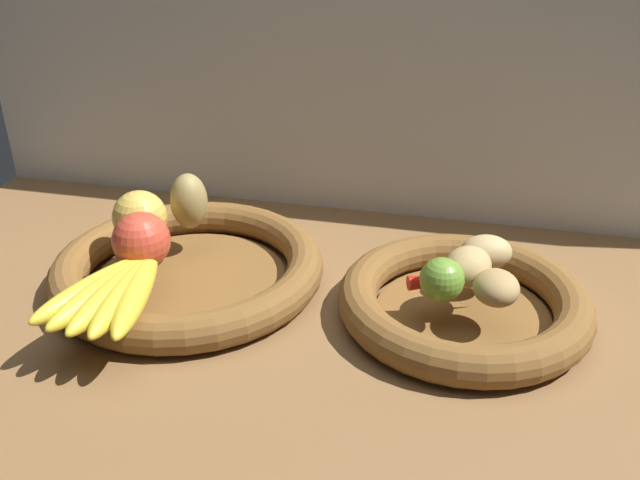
% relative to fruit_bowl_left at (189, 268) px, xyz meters
% --- Properties ---
extents(ground_plane, '(1.40, 0.90, 0.03)m').
position_rel_fruit_bowl_left_xyz_m(ground_plane, '(0.20, 0.01, -0.04)').
color(ground_plane, brown).
extents(back_wall, '(1.40, 0.03, 0.55)m').
position_rel_fruit_bowl_left_xyz_m(back_wall, '(0.20, 0.31, 0.25)').
color(back_wall, silver).
rests_on(back_wall, ground_plane).
extents(fruit_bowl_left, '(0.38, 0.38, 0.05)m').
position_rel_fruit_bowl_left_xyz_m(fruit_bowl_left, '(0.00, 0.00, 0.00)').
color(fruit_bowl_left, brown).
rests_on(fruit_bowl_left, ground_plane).
extents(fruit_bowl_right, '(0.32, 0.32, 0.05)m').
position_rel_fruit_bowl_left_xyz_m(fruit_bowl_right, '(0.38, -0.00, 0.00)').
color(fruit_bowl_right, brown).
rests_on(fruit_bowl_right, ground_plane).
extents(apple_golden_left, '(0.08, 0.08, 0.08)m').
position_rel_fruit_bowl_left_xyz_m(apple_golden_left, '(-0.07, 0.01, 0.07)').
color(apple_golden_left, gold).
rests_on(apple_golden_left, fruit_bowl_left).
extents(apple_red_front, '(0.08, 0.08, 0.08)m').
position_rel_fruit_bowl_left_xyz_m(apple_red_front, '(-0.04, -0.05, 0.07)').
color(apple_red_front, '#CC422D').
rests_on(apple_red_front, fruit_bowl_left).
extents(pear_brown, '(0.06, 0.06, 0.08)m').
position_rel_fruit_bowl_left_xyz_m(pear_brown, '(-0.03, 0.07, 0.07)').
color(pear_brown, olive).
rests_on(pear_brown, fruit_bowl_left).
extents(banana_bunch_front, '(0.14, 0.21, 0.03)m').
position_rel_fruit_bowl_left_xyz_m(banana_bunch_front, '(-0.03, -0.14, 0.04)').
color(banana_bunch_front, yellow).
rests_on(banana_bunch_front, fruit_bowl_left).
extents(potato_small, '(0.06, 0.07, 0.04)m').
position_rel_fruit_bowl_left_xyz_m(potato_small, '(0.42, -0.04, 0.05)').
color(potato_small, '#A38451').
rests_on(potato_small, fruit_bowl_right).
extents(potato_large, '(0.08, 0.09, 0.05)m').
position_rel_fruit_bowl_left_xyz_m(potato_large, '(0.38, -0.00, 0.05)').
color(potato_large, tan).
rests_on(potato_large, fruit_bowl_right).
extents(potato_back, '(0.08, 0.07, 0.05)m').
position_rel_fruit_bowl_left_xyz_m(potato_back, '(0.40, 0.05, 0.05)').
color(potato_back, tan).
rests_on(potato_back, fruit_bowl_right).
extents(lime_near, '(0.05, 0.05, 0.05)m').
position_rel_fruit_bowl_left_xyz_m(lime_near, '(0.35, -0.04, 0.05)').
color(lime_near, olive).
rests_on(lime_near, fruit_bowl_right).
extents(chili_pepper, '(0.12, 0.07, 0.02)m').
position_rel_fruit_bowl_left_xyz_m(chili_pepper, '(0.37, -0.01, 0.04)').
color(chili_pepper, red).
rests_on(chili_pepper, fruit_bowl_right).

